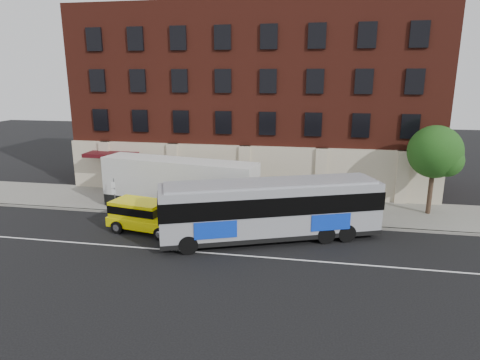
% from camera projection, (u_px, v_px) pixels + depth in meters
% --- Properties ---
extents(ground, '(120.00, 120.00, 0.00)m').
position_uv_depth(ground, '(208.00, 257.00, 22.61)').
color(ground, black).
rests_on(ground, ground).
extents(sidewalk, '(60.00, 6.00, 0.15)m').
position_uv_depth(sidewalk, '(238.00, 206.00, 31.17)').
color(sidewalk, gray).
rests_on(sidewalk, ground).
extents(kerb, '(60.00, 0.25, 0.15)m').
position_uv_depth(kerb, '(230.00, 219.00, 28.31)').
color(kerb, gray).
rests_on(kerb, ground).
extents(lane_line, '(60.00, 0.12, 0.01)m').
position_uv_depth(lane_line, '(210.00, 253.00, 23.08)').
color(lane_line, white).
rests_on(lane_line, ground).
extents(building, '(30.00, 12.10, 15.00)m').
position_uv_depth(building, '(255.00, 98.00, 36.85)').
color(building, '#5A1F15').
rests_on(building, sidewalk).
extents(sign_pole, '(0.30, 0.20, 2.50)m').
position_uv_depth(sign_pole, '(114.00, 193.00, 29.59)').
color(sign_pole, slate).
rests_on(sign_pole, ground).
extents(street_tree, '(3.60, 3.60, 6.20)m').
position_uv_depth(street_tree, '(435.00, 154.00, 28.18)').
color(street_tree, '#35241A').
rests_on(street_tree, sidewalk).
extents(city_bus, '(13.24, 7.35, 3.59)m').
position_uv_depth(city_bus, '(271.00, 208.00, 24.57)').
color(city_bus, '#979AA1').
rests_on(city_bus, ground).
extents(yellow_suv, '(5.24, 2.94, 1.95)m').
position_uv_depth(yellow_suv, '(143.00, 214.00, 26.11)').
color(yellow_suv, '#F7EC05').
rests_on(yellow_suv, ground).
extents(shipping_container, '(11.67, 4.28, 3.81)m').
position_uv_depth(shipping_container, '(179.00, 186.00, 29.66)').
color(shipping_container, black).
rests_on(shipping_container, ground).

